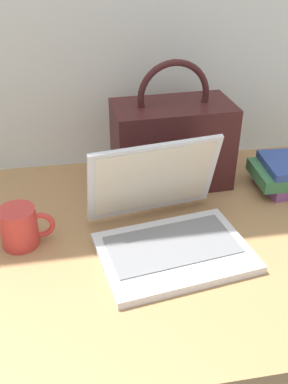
% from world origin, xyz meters
% --- Properties ---
extents(desk, '(1.60, 0.76, 0.03)m').
position_xyz_m(desk, '(0.00, 0.00, 0.01)').
color(desk, '#A87A4C').
rests_on(desk, ground).
extents(laptop, '(0.34, 0.32, 0.21)m').
position_xyz_m(laptop, '(0.10, -0.03, 0.08)').
color(laptop, silver).
rests_on(laptop, desk).
extents(coffee_mug, '(0.12, 0.08, 0.09)m').
position_xyz_m(coffee_mug, '(-0.21, 0.02, 0.08)').
color(coffee_mug, red).
rests_on(coffee_mug, desk).
extents(handbag, '(0.31, 0.17, 0.33)m').
position_xyz_m(handbag, '(0.17, 0.23, 0.15)').
color(handbag, '#3F1919').
rests_on(handbag, desk).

